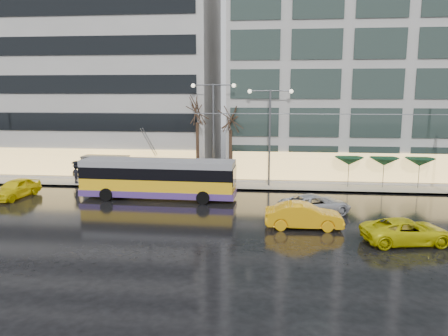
# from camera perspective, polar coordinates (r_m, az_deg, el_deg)

# --- Properties ---
(ground) EXTENTS (140.00, 140.00, 0.00)m
(ground) POSITION_cam_1_polar(r_m,az_deg,el_deg) (29.94, -7.80, -6.60)
(ground) COLOR black
(ground) RESTS_ON ground
(sidewalk) EXTENTS (80.00, 10.00, 0.15)m
(sidewalk) POSITION_cam_1_polar(r_m,az_deg,el_deg) (42.98, -0.81, -1.32)
(sidewalk) COLOR gray
(sidewalk) RESTS_ON ground
(kerb) EXTENTS (80.00, 0.10, 0.15)m
(kerb) POSITION_cam_1_polar(r_m,az_deg,el_deg) (38.18, -1.68, -2.77)
(kerb) COLOR slate
(kerb) RESTS_ON ground
(building_left) EXTENTS (34.00, 14.00, 22.00)m
(building_left) POSITION_cam_1_polar(r_m,az_deg,el_deg) (52.24, -20.65, 12.26)
(building_left) COLOR #A4A19D
(building_left) RESTS_ON sidewalk
(building_right) EXTENTS (32.00, 14.00, 25.00)m
(building_right) POSITION_cam_1_polar(r_m,az_deg,el_deg) (48.57, 20.92, 14.24)
(building_right) COLOR #A4A19D
(building_right) RESTS_ON sidewalk
(trolleybus) EXTENTS (12.38, 4.99, 5.70)m
(trolleybus) POSITION_cam_1_polar(r_m,az_deg,el_deg) (35.17, -8.60, -1.54)
(trolleybus) COLOR yellow
(trolleybus) RESTS_ON ground
(catenary) EXTENTS (42.24, 5.12, 7.00)m
(catenary) POSITION_cam_1_polar(r_m,az_deg,el_deg) (36.54, -3.50, 3.29)
(catenary) COLOR #595B60
(catenary) RESTS_ON ground
(bus_shelter) EXTENTS (4.20, 1.60, 2.51)m
(bus_shelter) POSITION_cam_1_polar(r_m,az_deg,el_deg) (41.99, -15.58, 0.65)
(bus_shelter) COLOR #595B60
(bus_shelter) RESTS_ON sidewalk
(street_lamp_near) EXTENTS (3.96, 0.36, 9.03)m
(street_lamp_near) POSITION_cam_1_polar(r_m,az_deg,el_deg) (39.06, -1.39, 6.30)
(street_lamp_near) COLOR #595B60
(street_lamp_near) RESTS_ON sidewalk
(street_lamp_far) EXTENTS (3.96, 0.36, 8.53)m
(street_lamp_far) POSITION_cam_1_polar(r_m,az_deg,el_deg) (38.76, 6.01, 5.81)
(street_lamp_far) COLOR #595B60
(street_lamp_far) RESTS_ON sidewalk
(tree_a) EXTENTS (3.20, 3.20, 8.40)m
(tree_a) POSITION_cam_1_polar(r_m,az_deg,el_deg) (39.42, -3.54, 7.91)
(tree_a) COLOR black
(tree_a) RESTS_ON sidewalk
(tree_b) EXTENTS (3.20, 3.20, 7.70)m
(tree_b) POSITION_cam_1_polar(r_m,az_deg,el_deg) (39.27, 0.87, 6.91)
(tree_b) COLOR black
(tree_b) RESTS_ON sidewalk
(parasol_a) EXTENTS (2.50, 2.50, 2.65)m
(parasol_a) POSITION_cam_1_polar(r_m,az_deg,el_deg) (39.96, 16.01, 0.88)
(parasol_a) COLOR #595B60
(parasol_a) RESTS_ON sidewalk
(parasol_b) EXTENTS (2.50, 2.50, 2.65)m
(parasol_b) POSITION_cam_1_polar(r_m,az_deg,el_deg) (40.60, 20.18, 0.79)
(parasol_b) COLOR #595B60
(parasol_b) RESTS_ON sidewalk
(parasol_c) EXTENTS (2.50, 2.50, 2.65)m
(parasol_c) POSITION_cam_1_polar(r_m,az_deg,el_deg) (41.44, 24.20, 0.70)
(parasol_c) COLOR #595B60
(parasol_c) RESTS_ON sidewalk
(taxi_a) EXTENTS (2.51, 4.81, 1.56)m
(taxi_a) POSITION_cam_1_polar(r_m,az_deg,el_deg) (38.98, -25.57, -2.43)
(taxi_a) COLOR yellow
(taxi_a) RESTS_ON ground
(taxi_b) EXTENTS (4.87, 1.77, 1.59)m
(taxi_b) POSITION_cam_1_polar(r_m,az_deg,el_deg) (27.97, 10.37, -6.16)
(taxi_b) COLOR #FFAC0D
(taxi_b) RESTS_ON ground
(taxi_c) EXTENTS (5.36, 3.16, 1.40)m
(taxi_c) POSITION_cam_1_polar(r_m,az_deg,el_deg) (26.95, 22.80, -7.63)
(taxi_c) COLOR #D8CF0B
(taxi_c) RESTS_ON ground
(sedan_silver) EXTENTS (5.60, 4.19, 1.41)m
(sedan_silver) POSITION_cam_1_polar(r_m,az_deg,el_deg) (31.24, 11.84, -4.67)
(sedan_silver) COLOR #BCBCC1
(sedan_silver) RESTS_ON ground
(pedestrian_a) EXTENTS (1.12, 1.14, 2.19)m
(pedestrian_a) POSITION_cam_1_polar(r_m,az_deg,el_deg) (41.83, -11.37, 0.34)
(pedestrian_a) COLOR black
(pedestrian_a) RESTS_ON sidewalk
(pedestrian_b) EXTENTS (1.15, 1.14, 1.87)m
(pedestrian_b) POSITION_cam_1_polar(r_m,az_deg,el_deg) (42.60, -10.80, -0.22)
(pedestrian_b) COLOR black
(pedestrian_b) RESTS_ON sidewalk
(pedestrian_c) EXTENTS (1.38, 1.17, 2.11)m
(pedestrian_c) POSITION_cam_1_polar(r_m,az_deg,el_deg) (42.25, -18.71, -0.40)
(pedestrian_c) COLOR black
(pedestrian_c) RESTS_ON sidewalk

